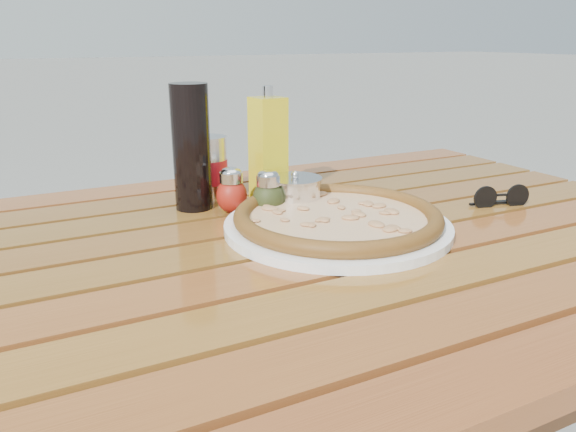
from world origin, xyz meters
name	(u,v)px	position (x,y,z in m)	size (l,w,h in m)	color
table	(294,283)	(0.00, 0.00, 0.67)	(1.40, 0.90, 0.75)	#3C220D
plate	(337,226)	(0.08, 0.00, 0.76)	(0.36, 0.36, 0.01)	white
pizza	(337,217)	(0.08, 0.00, 0.77)	(0.42, 0.42, 0.03)	#FFE4B6
pepper_shaker	(232,191)	(-0.03, 0.17, 0.79)	(0.06, 0.06, 0.08)	#A01F12
oregano_shaker	(268,194)	(0.01, 0.12, 0.79)	(0.06, 0.06, 0.08)	#323B17
dark_bottle	(191,147)	(-0.09, 0.22, 0.86)	(0.07, 0.07, 0.22)	black
soda_can	(210,169)	(-0.04, 0.26, 0.81)	(0.09, 0.09, 0.12)	silver
olive_oil_cruet	(268,148)	(0.06, 0.22, 0.85)	(0.06, 0.06, 0.21)	gold
parmesan_tin	(295,193)	(0.07, 0.13, 0.78)	(0.11, 0.11, 0.07)	silver
sunglasses	(501,198)	(0.41, -0.02, 0.77)	(0.11, 0.05, 0.04)	black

